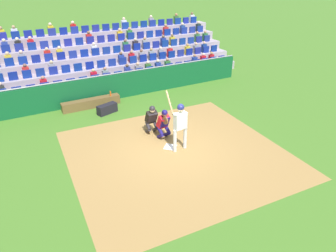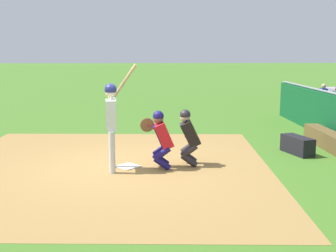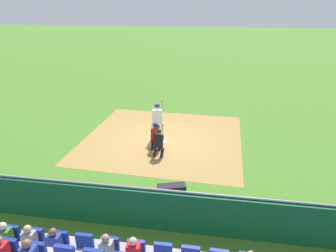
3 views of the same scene
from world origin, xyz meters
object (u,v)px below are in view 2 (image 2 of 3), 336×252
at_px(equipment_duffel_bag, 297,145).
at_px(catcher_crouching, 161,136).
at_px(home_plate_marker, 128,166).
at_px(dugout_bench, 330,141).
at_px(home_plate_umpire, 189,135).
at_px(batter_at_plate, 112,116).

bearing_deg(equipment_duffel_bag, catcher_crouching, 91.92).
height_order(home_plate_marker, dugout_bench, dugout_bench).
xyz_separation_m(home_plate_marker, equipment_duffel_bag, (1.09, -4.16, 0.20)).
relative_size(home_plate_umpire, equipment_duffel_bag, 1.33).
bearing_deg(home_plate_marker, batter_at_plate, 127.25).
height_order(home_plate_marker, catcher_crouching, catcher_crouching).
height_order(catcher_crouching, dugout_bench, catcher_crouching).
distance_m(catcher_crouching, home_plate_umpire, 0.67).
height_order(dugout_bench, equipment_duffel_bag, same).
height_order(home_plate_umpire, equipment_duffel_bag, home_plate_umpire).
height_order(home_plate_umpire, dugout_bench, home_plate_umpire).
bearing_deg(catcher_crouching, home_plate_marker, 81.28).
bearing_deg(home_plate_umpire, equipment_duffel_bag, -70.83).
height_order(batter_at_plate, catcher_crouching, batter_at_plate).
bearing_deg(batter_at_plate, catcher_crouching, -83.46).
distance_m(batter_at_plate, catcher_crouching, 1.14).
bearing_deg(home_plate_umpire, batter_at_plate, 101.67).
xyz_separation_m(catcher_crouching, equipment_duffel_bag, (1.20, -3.43, -0.50)).
relative_size(home_plate_umpire, dugout_bench, 0.45).
distance_m(batter_at_plate, home_plate_umpire, 1.76).
bearing_deg(catcher_crouching, batter_at_plate, 96.54).
relative_size(home_plate_marker, home_plate_umpire, 0.34).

